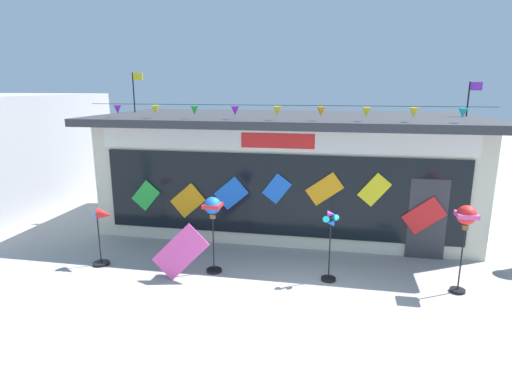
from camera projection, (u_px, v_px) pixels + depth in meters
name	position (u px, v px, depth m)	size (l,w,h in m)	color
ground_plane	(302.00, 323.00, 7.73)	(80.00, 80.00, 0.00)	#9E9B99
kite_shop_building	(288.00, 170.00, 12.98)	(10.63, 5.08, 4.55)	beige
wind_spinner_far_left	(104.00, 229.00, 10.03)	(0.62, 0.38, 1.38)	black
wind_spinner_left	(213.00, 213.00, 9.55)	(0.39, 0.39, 1.77)	black
wind_spinner_center_left	(330.00, 240.00, 9.20)	(0.34, 0.32, 1.60)	black
wind_spinner_center_right	(466.00, 222.00, 8.55)	(0.40, 0.40, 1.86)	black
display_kite_on_ground	(181.00, 252.00, 9.33)	(0.65, 0.03, 1.18)	#EA4CA3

